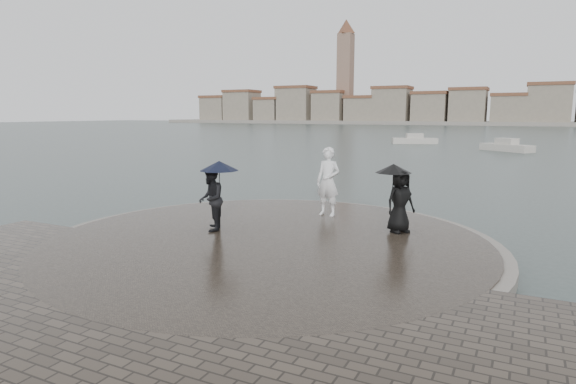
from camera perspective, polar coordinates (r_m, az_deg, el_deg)
The scene contains 8 objects.
ground at distance 10.57m, azimuth -11.93°, elevation -11.60°, with size 400.00×400.00×0.00m, color #2B3835.
kerb_ring at distance 13.29m, azimuth -2.51°, elevation -6.31°, with size 12.50×12.50×0.32m, color gray.
quay_tip at distance 13.28m, azimuth -2.52°, elevation -6.23°, with size 11.90×11.90×0.36m, color #2D261E.
statue at distance 16.00m, azimuth 4.77°, elevation 1.25°, with size 0.83×0.55×2.28m, color white.
visitor_left at distance 13.99m, azimuth -8.92°, elevation 0.07°, with size 1.35×1.24×2.04m.
visitor_right at distance 14.06m, azimuth 12.96°, elevation -0.16°, with size 1.28×1.14×1.95m.
far_skyline at distance 168.87m, azimuth 22.52°, elevation 9.23°, with size 260.00×20.00×37.00m.
boats at distance 55.90m, azimuth 28.42°, elevation 4.73°, with size 37.24×12.50×1.50m.
Camera 1 is at (6.22, -7.69, 3.73)m, focal length 30.00 mm.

